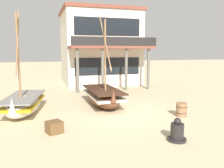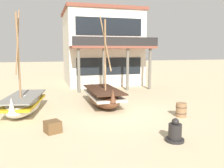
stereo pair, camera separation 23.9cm
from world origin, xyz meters
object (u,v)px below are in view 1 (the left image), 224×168
(capstan_winch, at_px, (177,132))
(cargo_crate, at_px, (54,127))
(fishing_boat_centre_large, at_px, (24,104))
(wooden_barrel, at_px, (181,110))
(fishing_boat_near_left, at_px, (103,96))
(harbor_building_main, at_px, (99,47))

(capstan_winch, relative_size, cargo_crate, 1.50)
(fishing_boat_centre_large, relative_size, wooden_barrel, 7.57)
(fishing_boat_centre_large, distance_m, capstan_winch, 7.91)
(fishing_boat_centre_large, bearing_deg, fishing_boat_near_left, 6.31)
(harbor_building_main, bearing_deg, wooden_barrel, -86.04)
(wooden_barrel, bearing_deg, capstan_winch, -126.14)
(fishing_boat_near_left, distance_m, capstan_winch, 6.18)
(harbor_building_main, bearing_deg, fishing_boat_near_left, -102.67)
(capstan_winch, xyz_separation_m, harbor_building_main, (1.07, 16.13, 3.29))
(cargo_crate, relative_size, harbor_building_main, 0.06)
(cargo_crate, bearing_deg, harbor_building_main, 69.08)
(fishing_boat_near_left, relative_size, harbor_building_main, 0.58)
(capstan_winch, relative_size, harbor_building_main, 0.09)
(wooden_barrel, xyz_separation_m, harbor_building_main, (-0.93, 13.39, 3.27))
(fishing_boat_near_left, distance_m, wooden_barrel, 4.61)
(fishing_boat_centre_large, relative_size, harbor_building_main, 0.58)
(fishing_boat_near_left, xyz_separation_m, cargo_crate, (-3.07, -3.89, -0.34))
(capstan_winch, bearing_deg, cargo_crate, 153.00)
(fishing_boat_centre_large, xyz_separation_m, harbor_building_main, (6.69, 10.56, 3.08))
(fishing_boat_near_left, height_order, fishing_boat_centre_large, fishing_boat_near_left)
(fishing_boat_centre_large, distance_m, cargo_crate, 3.67)
(fishing_boat_near_left, height_order, wooden_barrel, fishing_boat_near_left)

